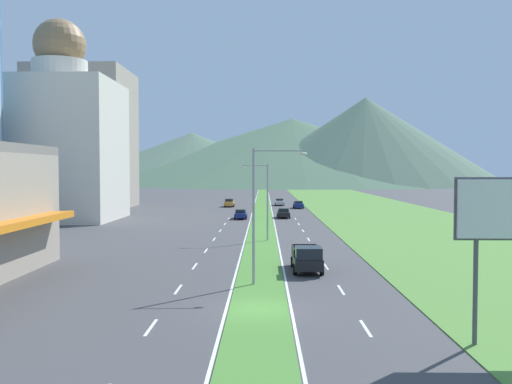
{
  "coord_description": "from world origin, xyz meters",
  "views": [
    {
      "loc": [
        0.28,
        -29.21,
        7.51
      ],
      "look_at": [
        -0.89,
        52.27,
        4.21
      ],
      "focal_mm": 38.72,
      "sensor_mm": 36.0,
      "label": 1
    }
  ],
  "objects": [
    {
      "name": "hill_far_left",
      "position": [
        -40.76,
        284.64,
        14.18
      ],
      "size": [
        152.99,
        152.99,
        28.36
      ],
      "primitive_type": "cone",
      "color": "#516B56",
      "rests_on": "ground_plane"
    },
    {
      "name": "lane_dash_right_9",
      "position": [
        5.1,
        55.0,
        0.01
      ],
      "size": [
        0.16,
        2.8,
        0.01
      ],
      "primitive_type": "cube",
      "color": "silver",
      "rests_on": "ground_plane"
    },
    {
      "name": "hill_far_right",
      "position": [
        51.65,
        251.44,
        21.98
      ],
      "size": [
        134.95,
        134.95,
        43.95
      ],
      "primitive_type": "cone",
      "color": "#516B56",
      "rests_on": "ground_plane"
    },
    {
      "name": "car_1",
      "position": [
        3.57,
        86.71,
        0.75
      ],
      "size": [
        1.95,
        4.72,
        1.43
      ],
      "rotation": [
        0.0,
        0.0,
        -1.57
      ],
      "color": "#B2B2B7",
      "rests_on": "ground_plane"
    },
    {
      "name": "hill_far_center",
      "position": [
        16.63,
        292.49,
        18.56
      ],
      "size": [
        234.73,
        234.73,
        37.13
      ],
      "primitive_type": "cone",
      "color": "#47664C",
      "rests_on": "ground_plane"
    },
    {
      "name": "edge_line_median_right",
      "position": [
        1.75,
        60.0,
        0.01
      ],
      "size": [
        0.16,
        240.0,
        0.01
      ],
      "primitive_type": "cube",
      "color": "silver",
      "rests_on": "ground_plane"
    },
    {
      "name": "lane_dash_left_7",
      "position": [
        -5.1,
        38.33,
        0.01
      ],
      "size": [
        0.16,
        2.8,
        0.01
      ],
      "primitive_type": "cube",
      "color": "silver",
      "rests_on": "ground_plane"
    },
    {
      "name": "lane_dash_left_5",
      "position": [
        -5.1,
        21.67,
        0.01
      ],
      "size": [
        0.16,
        2.8,
        0.01
      ],
      "primitive_type": "cube",
      "color": "silver",
      "rests_on": "ground_plane"
    },
    {
      "name": "car_0",
      "position": [
        -6.74,
        82.18,
        0.82
      ],
      "size": [
        1.95,
        4.66,
        1.63
      ],
      "rotation": [
        0.0,
        0.0,
        1.57
      ],
      "color": "#C6842D",
      "rests_on": "ground_plane"
    },
    {
      "name": "domed_building",
      "position": [
        -30.02,
        52.85,
        11.8
      ],
      "size": [
        16.47,
        16.47,
        29.79
      ],
      "color": "beige",
      "rests_on": "ground_plane"
    },
    {
      "name": "street_lamp_near",
      "position": [
        0.04,
        6.41,
        5.2
      ],
      "size": [
        3.56,
        0.36,
        8.89
      ],
      "color": "#99999E",
      "rests_on": "ground_plane"
    },
    {
      "name": "lane_dash_right_6",
      "position": [
        5.1,
        30.0,
        0.01
      ],
      "size": [
        0.16,
        2.8,
        0.01
      ],
      "primitive_type": "cube",
      "color": "silver",
      "rests_on": "ground_plane"
    },
    {
      "name": "grass_verge_right",
      "position": [
        20.6,
        60.0,
        0.03
      ],
      "size": [
        24.0,
        240.0,
        0.06
      ],
      "primitive_type": "cube",
      "color": "#518438",
      "rests_on": "ground_plane"
    },
    {
      "name": "street_lamp_mid",
      "position": [
        0.29,
        28.71,
        4.74
      ],
      "size": [
        3.01,
        0.28,
        8.11
      ],
      "color": "#99999E",
      "rests_on": "ground_plane"
    },
    {
      "name": "midrise_colored",
      "position": [
        -35.28,
        79.14,
        13.5
      ],
      "size": [
        17.86,
        17.86,
        26.99
      ],
      "primitive_type": "cube",
      "color": "#9E9384",
      "rests_on": "ground_plane"
    },
    {
      "name": "lane_dash_left_9",
      "position": [
        -5.1,
        55.0,
        0.01
      ],
      "size": [
        0.16,
        2.8,
        0.01
      ],
      "primitive_type": "cube",
      "color": "silver",
      "rests_on": "ground_plane"
    },
    {
      "name": "lane_dash_right_4",
      "position": [
        5.1,
        13.33,
        0.01
      ],
      "size": [
        0.16,
        2.8,
        0.01
      ],
      "primitive_type": "cube",
      "color": "silver",
      "rests_on": "ground_plane"
    },
    {
      "name": "car_5",
      "position": [
        3.32,
        56.54,
        0.76
      ],
      "size": [
        2.01,
        4.26,
        1.51
      ],
      "rotation": [
        0.0,
        0.0,
        -1.57
      ],
      "color": "black",
      "rests_on": "ground_plane"
    },
    {
      "name": "lane_dash_left_8",
      "position": [
        -5.1,
        46.67,
        0.01
      ],
      "size": [
        0.16,
        2.8,
        0.01
      ],
      "primitive_type": "cube",
      "color": "silver",
      "rests_on": "ground_plane"
    },
    {
      "name": "ground_plane",
      "position": [
        0.0,
        0.0,
        0.0
      ],
      "size": [
        600.0,
        600.0,
        0.0
      ],
      "primitive_type": "plane",
      "color": "#424244"
    },
    {
      "name": "lane_dash_right_8",
      "position": [
        5.1,
        46.67,
        0.01
      ],
      "size": [
        0.16,
        2.8,
        0.01
      ],
      "primitive_type": "cube",
      "color": "silver",
      "rests_on": "ground_plane"
    },
    {
      "name": "lane_dash_right_5",
      "position": [
        5.1,
        21.67,
        0.01
      ],
      "size": [
        0.16,
        2.8,
        0.01
      ],
      "primitive_type": "cube",
      "color": "silver",
      "rests_on": "ground_plane"
    },
    {
      "name": "edge_line_median_left",
      "position": [
        -1.75,
        60.0,
        0.01
      ],
      "size": [
        0.16,
        240.0,
        0.01
      ],
      "primitive_type": "cube",
      "color": "silver",
      "rests_on": "ground_plane"
    },
    {
      "name": "pickup_truck_0",
      "position": [
        3.46,
        11.19,
        0.98
      ],
      "size": [
        2.18,
        5.4,
        2.0
      ],
      "rotation": [
        0.0,
        0.0,
        -1.57
      ],
      "color": "black",
      "rests_on": "ground_plane"
    },
    {
      "name": "car_3",
      "position": [
        6.99,
        78.13,
        0.74
      ],
      "size": [
        1.95,
        4.72,
        1.41
      ],
      "rotation": [
        0.0,
        0.0,
        -1.57
      ],
      "color": "navy",
      "rests_on": "ground_plane"
    },
    {
      "name": "lane_dash_left_2",
      "position": [
        -5.1,
        -3.33,
        0.01
      ],
      "size": [
        0.16,
        2.8,
        0.01
      ],
      "primitive_type": "cube",
      "color": "silver",
      "rests_on": "ground_plane"
    },
    {
      "name": "lane_dash_left_4",
      "position": [
        -5.1,
        13.33,
        0.01
      ],
      "size": [
        0.16,
        2.8,
        0.01
      ],
      "primitive_type": "cube",
      "color": "silver",
      "rests_on": "ground_plane"
    },
    {
      "name": "lane_dash_left_6",
      "position": [
        -5.1,
        30.0,
        0.01
      ],
      "size": [
        0.16,
        2.8,
        0.01
      ],
      "primitive_type": "cube",
      "color": "silver",
      "rests_on": "ground_plane"
    },
    {
      "name": "lane_dash_right_2",
      "position": [
        5.1,
        -3.33,
        0.01
      ],
      "size": [
        0.16,
        2.8,
        0.01
      ],
      "primitive_type": "cube",
      "color": "silver",
      "rests_on": "ground_plane"
    },
    {
      "name": "lane_dash_left_3",
      "position": [
        -5.1,
        5.0,
        0.01
      ],
      "size": [
        0.16,
        2.8,
        0.01
      ],
      "primitive_type": "cube",
      "color": "silver",
      "rests_on": "ground_plane"
    },
    {
      "name": "car_2",
      "position": [
        -3.26,
        54.86,
        0.75
      ],
      "size": [
        1.88,
        4.73,
        1.47
      ],
      "rotation": [
        0.0,
        0.0,
        1.57
      ],
      "color": "navy",
      "rests_on": "ground_plane"
    },
    {
      "name": "lane_dash_right_3",
      "position": [
        5.1,
        5.0,
        0.01
      ],
      "size": [
        0.16,
        2.8,
        0.01
      ],
      "primitive_type": "cube",
      "color": "silver",
      "rests_on": "ground_plane"
    },
    {
      "name": "lane_dash_right_7",
      "position": [
        5.1,
        38.33,
        0.01
      ],
      "size": [
        0.16,
        2.8,
        0.01
      ],
      "primitive_type": "cube",
      "color": "silver",
      "rests_on": "ground_plane"
    },
    {
      "name": "grass_median",
      "position": [
        0.0,
        60.0,
        0.03
      ],
      "size": [
        3.2,
        240.0,
        0.06
      ],
      "primitive_type": "cube",
      "color": "#477F33",
      "rests_on": "ground_plane"
    }
  ]
}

